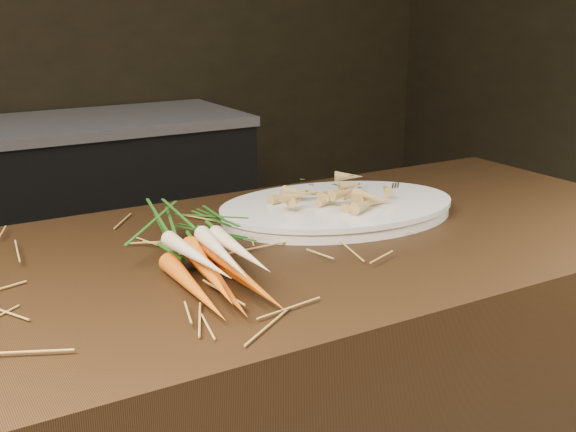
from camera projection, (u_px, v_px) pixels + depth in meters
name	position (u px, v px, depth m)	size (l,w,h in m)	color
back_counter	(24.00, 229.00, 2.88)	(1.82, 0.62, 0.84)	black
straw_bedding	(40.00, 284.00, 1.05)	(1.40, 0.60, 0.02)	#A5863D
root_veg_bunch	(196.00, 243.00, 1.13)	(0.17, 0.45, 0.08)	#C3530E
serving_platter	(338.00, 211.00, 1.39)	(0.46, 0.31, 0.02)	white
roasted_veg_heap	(338.00, 192.00, 1.38)	(0.23, 0.16, 0.05)	#AA8B42
serving_fork	(417.00, 198.00, 1.43)	(0.02, 0.17, 0.00)	silver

